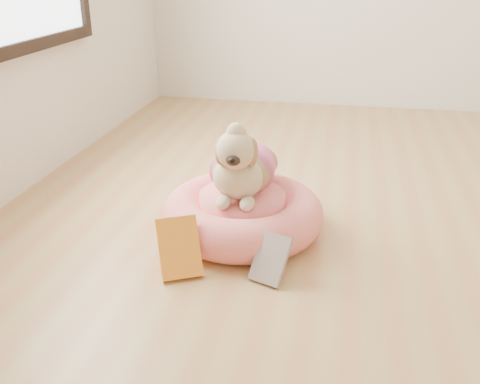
% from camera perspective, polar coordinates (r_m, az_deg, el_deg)
% --- Properties ---
extents(floor, '(4.50, 4.50, 0.00)m').
position_cam_1_polar(floor, '(2.23, 22.61, -6.47)').
color(floor, '#BC834E').
rests_on(floor, ground).
extents(pet_bed, '(0.67, 0.67, 0.17)m').
position_cam_1_polar(pet_bed, '(2.21, 0.25, -2.33)').
color(pet_bed, '#EF5D6B').
rests_on(pet_bed, floor).
extents(dog, '(0.33, 0.47, 0.34)m').
position_cam_1_polar(dog, '(2.12, 0.17, 4.12)').
color(dog, brown).
rests_on(dog, pet_bed).
extents(book_yellow, '(0.19, 0.19, 0.20)m').
position_cam_1_polar(book_yellow, '(1.94, -6.51, -5.92)').
color(book_yellow, yellow).
rests_on(book_yellow, floor).
extents(book_white, '(0.15, 0.15, 0.16)m').
position_cam_1_polar(book_white, '(1.90, 3.27, -7.10)').
color(book_white, white).
rests_on(book_white, floor).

